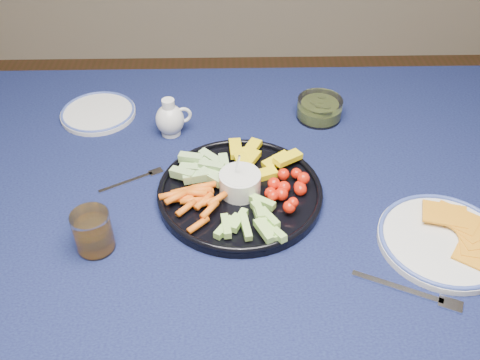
{
  "coord_description": "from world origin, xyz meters",
  "views": [
    {
      "loc": [
        -0.01,
        -0.83,
        1.51
      ],
      "look_at": [
        0.01,
        -0.01,
        0.79
      ],
      "focal_mm": 40.0,
      "sensor_mm": 36.0,
      "label": 1
    }
  ],
  "objects_px": {
    "crudite_platter": "(239,189)",
    "juice_tumbler": "(93,234)",
    "pickle_bowl": "(319,109)",
    "side_plate_extra": "(98,113)",
    "dining_table": "(235,223)",
    "cheese_plate": "(444,239)",
    "creamer_pitcher": "(170,119)"
  },
  "relations": [
    {
      "from": "crudite_platter",
      "to": "pickle_bowl",
      "type": "distance_m",
      "value": 0.35
    },
    {
      "from": "dining_table",
      "to": "creamer_pitcher",
      "type": "relative_size",
      "value": 17.68
    },
    {
      "from": "juice_tumbler",
      "to": "side_plate_extra",
      "type": "bearing_deg",
      "value": 99.64
    },
    {
      "from": "dining_table",
      "to": "cheese_plate",
      "type": "height_order",
      "value": "cheese_plate"
    },
    {
      "from": "crudite_platter",
      "to": "juice_tumbler",
      "type": "relative_size",
      "value": 4.08
    },
    {
      "from": "creamer_pitcher",
      "to": "cheese_plate",
      "type": "xyz_separation_m",
      "value": [
        0.54,
        -0.37,
        -0.03
      ]
    },
    {
      "from": "dining_table",
      "to": "side_plate_extra",
      "type": "xyz_separation_m",
      "value": [
        -0.34,
        0.3,
        0.1
      ]
    },
    {
      "from": "cheese_plate",
      "to": "side_plate_extra",
      "type": "relative_size",
      "value": 1.33
    },
    {
      "from": "pickle_bowl",
      "to": "creamer_pitcher",
      "type": "bearing_deg",
      "value": -170.7
    },
    {
      "from": "pickle_bowl",
      "to": "juice_tumbler",
      "type": "xyz_separation_m",
      "value": [
        -0.48,
        -0.42,
        0.01
      ]
    },
    {
      "from": "juice_tumbler",
      "to": "cheese_plate",
      "type": "bearing_deg",
      "value": -0.51
    },
    {
      "from": "juice_tumbler",
      "to": "creamer_pitcher",
      "type": "bearing_deg",
      "value": 72.53
    },
    {
      "from": "creamer_pitcher",
      "to": "pickle_bowl",
      "type": "bearing_deg",
      "value": 9.3
    },
    {
      "from": "creamer_pitcher",
      "to": "side_plate_extra",
      "type": "relative_size",
      "value": 0.51
    },
    {
      "from": "dining_table",
      "to": "crudite_platter",
      "type": "bearing_deg",
      "value": -41.3
    },
    {
      "from": "pickle_bowl",
      "to": "juice_tumbler",
      "type": "height_order",
      "value": "juice_tumbler"
    },
    {
      "from": "pickle_bowl",
      "to": "juice_tumbler",
      "type": "distance_m",
      "value": 0.64
    },
    {
      "from": "side_plate_extra",
      "to": "pickle_bowl",
      "type": "bearing_deg",
      "value": -2.25
    },
    {
      "from": "side_plate_extra",
      "to": "cheese_plate",
      "type": "bearing_deg",
      "value": -31.59
    },
    {
      "from": "cheese_plate",
      "to": "creamer_pitcher",
      "type": "bearing_deg",
      "value": 145.75
    },
    {
      "from": "creamer_pitcher",
      "to": "dining_table",
      "type": "bearing_deg",
      "value": -56.02
    },
    {
      "from": "dining_table",
      "to": "pickle_bowl",
      "type": "height_order",
      "value": "pickle_bowl"
    },
    {
      "from": "crudite_platter",
      "to": "creamer_pitcher",
      "type": "distance_m",
      "value": 0.28
    },
    {
      "from": "dining_table",
      "to": "crudite_platter",
      "type": "distance_m",
      "value": 0.11
    },
    {
      "from": "side_plate_extra",
      "to": "dining_table",
      "type": "bearing_deg",
      "value": -41.7
    },
    {
      "from": "cheese_plate",
      "to": "dining_table",
      "type": "bearing_deg",
      "value": 159.3
    },
    {
      "from": "crudite_platter",
      "to": "cheese_plate",
      "type": "height_order",
      "value": "crudite_platter"
    },
    {
      "from": "creamer_pitcher",
      "to": "cheese_plate",
      "type": "distance_m",
      "value": 0.66
    },
    {
      "from": "pickle_bowl",
      "to": "crudite_platter",
      "type": "bearing_deg",
      "value": -125.52
    },
    {
      "from": "cheese_plate",
      "to": "side_plate_extra",
      "type": "xyz_separation_m",
      "value": [
        -0.73,
        0.45,
        -0.01
      ]
    },
    {
      "from": "creamer_pitcher",
      "to": "juice_tumbler",
      "type": "height_order",
      "value": "creamer_pitcher"
    },
    {
      "from": "dining_table",
      "to": "juice_tumbler",
      "type": "distance_m",
      "value": 0.32
    }
  ]
}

